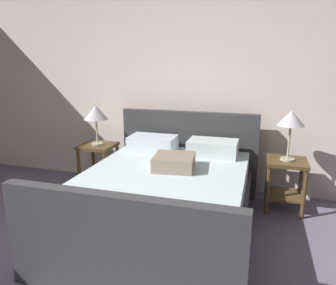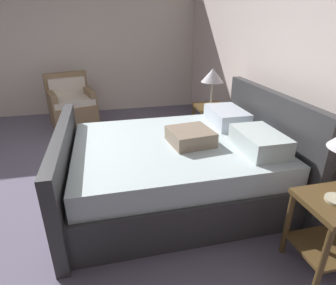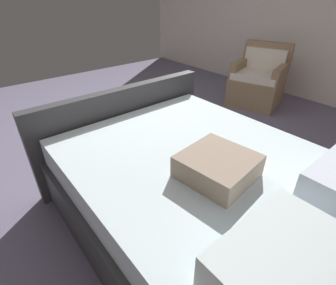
{
  "view_description": "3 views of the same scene",
  "coord_description": "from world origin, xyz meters",
  "views": [
    {
      "loc": [
        1.17,
        -1.11,
        1.69
      ],
      "look_at": [
        0.32,
        1.76,
        0.91
      ],
      "focal_mm": 33.96,
      "sensor_mm": 36.0,
      "label": 1
    },
    {
      "loc": [
        2.76,
        1.06,
        1.74
      ],
      "look_at": [
        0.69,
        1.55,
        0.8
      ],
      "focal_mm": 29.66,
      "sensor_mm": 36.0,
      "label": 2
    },
    {
      "loc": [
        1.36,
        2.61,
        1.6
      ],
      "look_at": [
        0.63,
        1.72,
        0.9
      ],
      "focal_mm": 27.18,
      "sensor_mm": 36.0,
      "label": 3
    }
  ],
  "objects": [
    {
      "name": "table_lamp_right",
      "position": [
        1.49,
        2.56,
        1.06
      ],
      "size": [
        0.3,
        0.3,
        0.56
      ],
      "color": "#B7B293",
      "rests_on": "nightstand_right"
    },
    {
      "name": "wall_back",
      "position": [
        0.0,
        3.02,
        1.27
      ],
      "size": [
        6.14,
        0.12,
        2.54
      ],
      "primitive_type": "cube",
      "color": "silver",
      "rests_on": "ground"
    },
    {
      "name": "bed",
      "position": [
        0.29,
        1.74,
        0.34
      ],
      "size": [
        1.76,
        2.22,
        1.07
      ],
      "color": "#373739",
      "rests_on": "ground"
    },
    {
      "name": "nightstand_left",
      "position": [
        -0.9,
        2.56,
        0.4
      ],
      "size": [
        0.44,
        0.44,
        0.6
      ],
      "color": "brown",
      "rests_on": "ground"
    },
    {
      "name": "nightstand_right",
      "position": [
        1.49,
        2.56,
        0.4
      ],
      "size": [
        0.44,
        0.44,
        0.6
      ],
      "color": "brown",
      "rests_on": "ground"
    },
    {
      "name": "table_lamp_left",
      "position": [
        -0.9,
        2.56,
        1.02
      ],
      "size": [
        0.32,
        0.32,
        0.53
      ],
      "color": "#B7B293",
      "rests_on": "nightstand_left"
    }
  ]
}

